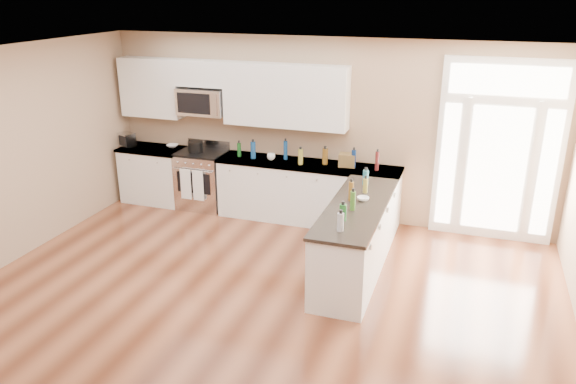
# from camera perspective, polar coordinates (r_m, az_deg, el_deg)

# --- Properties ---
(ground) EXTENTS (8.00, 8.00, 0.00)m
(ground) POSITION_cam_1_polar(r_m,az_deg,el_deg) (5.86, -7.50, -16.54)
(ground) COLOR #582B18
(room_shell) EXTENTS (8.00, 8.00, 8.00)m
(room_shell) POSITION_cam_1_polar(r_m,az_deg,el_deg) (5.03, -8.37, -0.75)
(room_shell) COLOR tan
(room_shell) RESTS_ON ground
(back_cabinet_left) EXTENTS (1.10, 0.66, 0.94)m
(back_cabinet_left) POSITION_cam_1_polar(r_m,az_deg,el_deg) (9.83, -13.32, 1.58)
(back_cabinet_left) COLOR white
(back_cabinet_left) RESTS_ON ground
(back_cabinet_right) EXTENTS (2.85, 0.66, 0.94)m
(back_cabinet_right) POSITION_cam_1_polar(r_m,az_deg,el_deg) (8.75, 2.01, -0.21)
(back_cabinet_right) COLOR white
(back_cabinet_right) RESTS_ON ground
(peninsula_cabinet) EXTENTS (0.69, 2.32, 0.94)m
(peninsula_cabinet) POSITION_cam_1_polar(r_m,az_deg,el_deg) (7.21, 6.90, -5.01)
(peninsula_cabinet) COLOR white
(peninsula_cabinet) RESTS_ON ground
(upper_cabinet_left) EXTENTS (1.04, 0.33, 0.95)m
(upper_cabinet_left) POSITION_cam_1_polar(r_m,az_deg,el_deg) (9.60, -13.64, 10.28)
(upper_cabinet_left) COLOR white
(upper_cabinet_left) RESTS_ON room_shell
(upper_cabinet_right) EXTENTS (1.94, 0.33, 0.95)m
(upper_cabinet_right) POSITION_cam_1_polar(r_m,az_deg,el_deg) (8.61, -0.27, 9.75)
(upper_cabinet_right) COLOR white
(upper_cabinet_right) RESTS_ON room_shell
(upper_cabinet_short) EXTENTS (0.82, 0.33, 0.40)m
(upper_cabinet_short) POSITION_cam_1_polar(r_m,az_deg,el_deg) (9.10, -8.70, 11.85)
(upper_cabinet_short) COLOR white
(upper_cabinet_short) RESTS_ON room_shell
(microwave) EXTENTS (0.78, 0.41, 0.42)m
(microwave) POSITION_cam_1_polar(r_m,az_deg,el_deg) (9.14, -8.67, 9.09)
(microwave) COLOR silver
(microwave) RESTS_ON room_shell
(entry_door) EXTENTS (1.70, 0.10, 2.60)m
(entry_door) POSITION_cam_1_polar(r_m,az_deg,el_deg) (8.42, 20.58, 3.85)
(entry_door) COLOR white
(entry_door) RESTS_ON ground
(kitchen_range) EXTENTS (0.76, 0.68, 1.08)m
(kitchen_range) POSITION_cam_1_polar(r_m,az_deg,el_deg) (9.39, -8.67, 1.28)
(kitchen_range) COLOR silver
(kitchen_range) RESTS_ON ground
(stockpot) EXTENTS (0.32, 0.32, 0.19)m
(stockpot) POSITION_cam_1_polar(r_m,az_deg,el_deg) (9.25, -9.37, 4.61)
(stockpot) COLOR black
(stockpot) RESTS_ON kitchen_range
(toaster_oven) EXTENTS (0.32, 0.29, 0.23)m
(toaster_oven) POSITION_cam_1_polar(r_m,az_deg,el_deg) (9.89, -16.09, 5.16)
(toaster_oven) COLOR silver
(toaster_oven) RESTS_ON back_cabinet_left
(cardboard_box) EXTENTS (0.26, 0.20, 0.20)m
(cardboard_box) POSITION_cam_1_polar(r_m,az_deg,el_deg) (8.45, 6.03, 3.25)
(cardboard_box) COLOR brown
(cardboard_box) RESTS_ON back_cabinet_right
(bowl_left) EXTENTS (0.22, 0.22, 0.05)m
(bowl_left) POSITION_cam_1_polar(r_m,az_deg,el_deg) (9.65, -11.65, 4.62)
(bowl_left) COLOR white
(bowl_left) RESTS_ON back_cabinet_left
(bowl_peninsula) EXTENTS (0.17, 0.17, 0.05)m
(bowl_peninsula) POSITION_cam_1_polar(r_m,az_deg,el_deg) (7.14, 7.63, -0.69)
(bowl_peninsula) COLOR white
(bowl_peninsula) RESTS_ON peninsula_cabinet
(cup_counter) EXTENTS (0.16, 0.16, 0.10)m
(cup_counter) POSITION_cam_1_polar(r_m,az_deg,el_deg) (8.75, -1.72, 3.60)
(cup_counter) COLOR white
(cup_counter) RESTS_ON back_cabinet_right
(counter_bottles) EXTENTS (2.29, 2.45, 0.29)m
(counter_bottles) POSITION_cam_1_polar(r_m,az_deg,el_deg) (7.84, 3.54, 2.13)
(counter_bottles) COLOR #19591E
(counter_bottles) RESTS_ON back_cabinet_right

